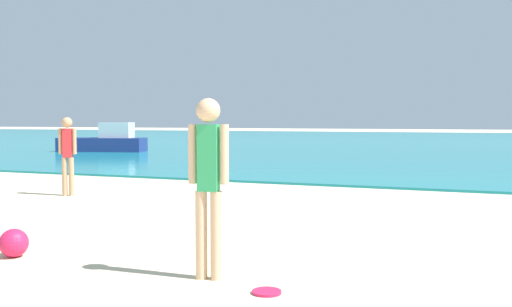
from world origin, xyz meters
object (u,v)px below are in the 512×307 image
person_standing (209,177)px  beach_ball (14,243)px  person_distant (68,151)px  boat_near (105,141)px  frisbee (267,292)px

person_standing → beach_ball: (-2.45, -0.03, -0.84)m
person_standing → person_distant: size_ratio=1.09×
person_standing → person_distant: (-5.47, 4.47, -0.09)m
person_standing → beach_ball: size_ratio=5.44×
person_distant → beach_ball: person_distant is taller
boat_near → beach_ball: size_ratio=13.16×
person_standing → boat_near: 22.75m
person_standing → beach_ball: 2.59m
person_distant → boat_near: 15.89m
person_standing → frisbee: size_ratio=6.61×
frisbee → person_standing: bearing=161.9°
person_distant → beach_ball: 5.47m
person_standing → boat_near: (-14.36, 17.63, -0.46)m
person_distant → beach_ball: size_ratio=4.97×
beach_ball → person_distant: bearing=123.9°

